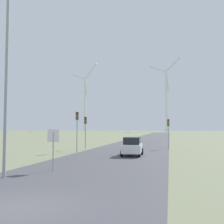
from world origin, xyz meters
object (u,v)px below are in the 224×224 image
at_px(stop_sign_near, 53,142).
at_px(traffic_light_post_near_right, 168,127).
at_px(wind_turbine_far_left, 85,99).
at_px(wind_turbine_left, 166,95).
at_px(traffic_light_post_near_left, 77,123).
at_px(car_approaching, 132,146).
at_px(streetlamp, 7,53).
at_px(traffic_light_post_mid_left, 85,126).

bearing_deg(stop_sign_near, traffic_light_post_near_right, 70.29).
bearing_deg(wind_turbine_far_left, wind_turbine_left, -3.23).
height_order(traffic_light_post_near_left, wind_turbine_far_left, wind_turbine_far_left).
xyz_separation_m(car_approaching, wind_turbine_left, (1.17, 213.17, 31.57)).
relative_size(streetlamp, wind_turbine_far_left, 0.17).
bearing_deg(traffic_light_post_mid_left, car_approaching, -43.54).
bearing_deg(streetlamp, car_approaching, 67.94).
relative_size(traffic_light_post_near_left, traffic_light_post_near_right, 1.17).
height_order(car_approaching, wind_turbine_far_left, wind_turbine_far_left).
bearing_deg(stop_sign_near, car_approaching, 70.35).
height_order(traffic_light_post_near_right, wind_turbine_far_left, wind_turbine_far_left).
xyz_separation_m(streetlamp, stop_sign_near, (1.61, 2.75, -5.13)).
bearing_deg(traffic_light_post_near_right, traffic_light_post_mid_left, -164.51).
relative_size(car_approaching, wind_turbine_left, 0.06).
bearing_deg(traffic_light_post_mid_left, streetlamp, -84.71).
distance_m(traffic_light_post_mid_left, car_approaching, 10.03).
height_order(traffic_light_post_near_right, traffic_light_post_mid_left, traffic_light_post_mid_left).
relative_size(traffic_light_post_near_left, car_approaching, 1.09).
distance_m(traffic_light_post_near_right, car_approaching, 10.47).
xyz_separation_m(traffic_light_post_near_left, car_approaching, (6.75, -2.61, -2.43)).
relative_size(traffic_light_post_near_left, wind_turbine_left, 0.07).
relative_size(stop_sign_near, traffic_light_post_near_right, 0.67).
relative_size(stop_sign_near, wind_turbine_left, 0.04).
relative_size(streetlamp, traffic_light_post_mid_left, 2.68).
xyz_separation_m(traffic_light_post_near_left, traffic_light_post_near_right, (10.23, 7.07, -0.47)).
xyz_separation_m(traffic_light_post_mid_left, car_approaching, (7.10, -6.75, -2.16)).
distance_m(streetlamp, wind_turbine_left, 227.70).
distance_m(car_approaching, wind_turbine_left, 215.50).
distance_m(traffic_light_post_mid_left, wind_turbine_far_left, 223.96).
bearing_deg(traffic_light_post_near_left, car_approaching, -21.12).
distance_m(streetlamp, car_approaching, 15.28).
bearing_deg(streetlamp, traffic_light_post_near_right, 68.91).
relative_size(traffic_light_post_mid_left, wind_turbine_far_left, 0.06).
bearing_deg(traffic_light_post_near_left, streetlamp, -84.58).
xyz_separation_m(stop_sign_near, traffic_light_post_near_left, (-3.09, 12.86, 1.50)).
bearing_deg(stop_sign_near, traffic_light_post_mid_left, 101.44).
distance_m(stop_sign_near, wind_turbine_far_left, 241.20).
relative_size(wind_turbine_far_left, wind_turbine_left, 0.98).
relative_size(traffic_light_post_near_left, traffic_light_post_mid_left, 1.09).
xyz_separation_m(streetlamp, wind_turbine_far_left, (-71.85, 230.60, 24.35)).
relative_size(traffic_light_post_near_right, car_approaching, 0.93).
distance_m(stop_sign_near, wind_turbine_left, 225.57).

